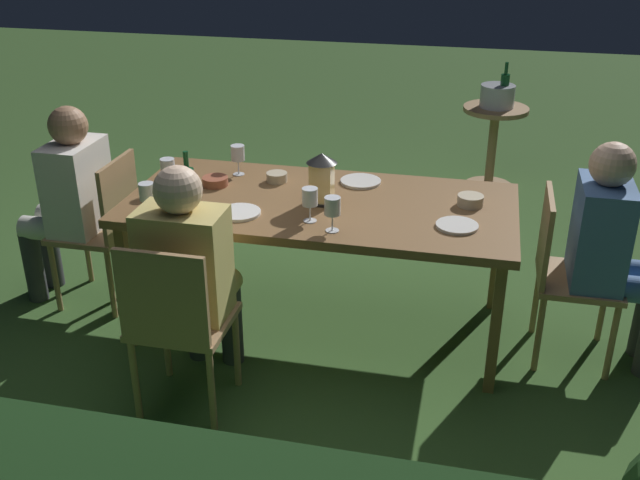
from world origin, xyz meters
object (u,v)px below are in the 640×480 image
Objects in this scene: wine_glass_b at (168,168)px; wine_glass_c at (310,198)px; green_bottle_on_table at (188,186)px; bowl_salad at (215,181)px; person_in_cream at (68,196)px; bowl_olives at (470,200)px; dining_table at (320,210)px; chair_head_far at (104,224)px; person_in_blue at (612,246)px; wine_glass_a at (147,193)px; ice_bucket at (498,95)px; plate_a at (239,212)px; plate_c at (457,226)px; bowl_bread at (277,177)px; person_in_mustard at (191,269)px; lantern_centerpiece at (322,176)px; chair_head_near at (565,270)px; chair_side_right_b at (177,320)px; plate_b at (361,181)px; side_table at (493,135)px; wine_glass_d at (238,154)px; wine_glass_e at (332,208)px.

wine_glass_b is 0.86m from wine_glass_c.
green_bottle_on_table is 2.09× the size of bowl_salad.
person_in_cream is 8.30× the size of bowl_salad.
dining_table is at bearing 8.28° from bowl_olives.
chair_head_far is 2.68m from person_in_blue.
ice_bucket is at bearing -121.37° from wine_glass_a.
person_in_blue reaches higher than chair_head_far.
green_bottle_on_table is at bearing -7.13° from plate_a.
green_bottle_on_table reaches higher than dining_table.
person_in_blue is at bearing 180.00° from dining_table.
ice_bucket is (-0.86, -2.32, 0.07)m from dining_table.
plate_c is 1.76× the size of bowl_bread.
bowl_olives is at bearing -147.00° from person_in_mustard.
wine_glass_a is (0.79, 0.34, -0.03)m from lantern_centerpiece.
wine_glass_b is at bearing 0.45° from chair_head_near.
dining_table is at bearing -180.00° from person_in_cream.
chair_side_right_b is 7.64× the size of bowl_bread.
dining_table is at bearing 180.00° from chair_head_far.
bowl_salad is (0.76, 0.21, 0.02)m from plate_b.
person_in_mustard is at bearing 19.55° from person_in_blue.
wine_glass_a is at bearing 23.65° from lantern_centerpiece.
person_in_cream reaches higher than wine_glass_a.
person_in_blue is (-0.20, 0.00, 0.15)m from chair_head_near.
side_table is (-1.48, -2.53, -0.41)m from green_bottle_on_table.
wine_glass_b and wine_glass_d have the same top height.
plate_c is (-0.54, 0.47, 0.00)m from plate_b.
chair_head_far is at bearing 7.96° from bowl_salad.
person_in_blue is 2.04m from bowl_salad.
green_bottle_on_table reaches higher than chair_side_right_b.
side_table is at bearing -110.39° from dining_table.
plate_b is (-0.68, -0.03, -0.11)m from wine_glass_d.
bowl_olives is (-1.20, -0.78, 0.13)m from person_in_mustard.
chair_side_right_b is 1.37m from plate_c.
person_in_blue is (-1.44, 0.00, -0.05)m from dining_table.
green_bottle_on_table is 1.32× the size of plate_b.
lantern_centerpiece reaches higher than plate_a.
lantern_centerpiece is 0.86m from wine_glass_a.
bowl_olives is (-0.74, -0.13, -0.12)m from lantern_centerpiece.
bowl_bread is (0.30, -0.24, -0.12)m from lantern_centerpiece.
person_in_mustard is 8.77× the size of bowl_olives.
wine_glass_e is 0.84× the size of plate_c.
chair_head_far is at bearing -2.17° from wine_glass_b.
wine_glass_e reaches higher than bowl_bread.
green_bottle_on_table is at bearing 33.43° from plate_b.
green_bottle_on_table is 0.44× the size of side_table.
green_bottle_on_table is at bearing 59.61° from side_table.
person_in_mustard is 5.41× the size of plate_a.
wine_glass_a is at bearing 35.68° from plate_b.
person_in_blue is 6.80× the size of wine_glass_a.
wine_glass_a is 1.00× the size of wine_glass_c.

